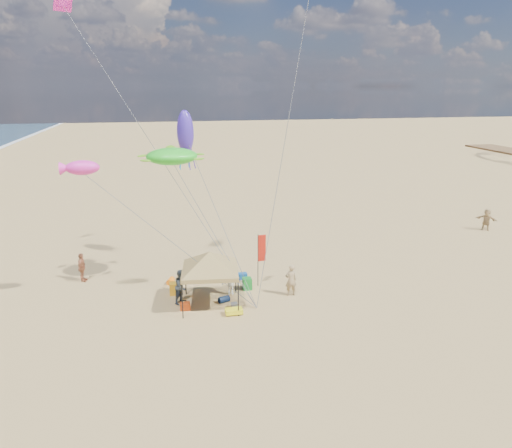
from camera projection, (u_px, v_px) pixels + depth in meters
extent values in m
plane|color=tan|center=(268.00, 312.00, 24.30)|extent=(280.00, 280.00, 0.00)
cylinder|color=black|center=(186.00, 279.00, 26.10)|extent=(0.06, 0.06, 1.91)
cylinder|color=black|center=(236.00, 277.00, 26.35)|extent=(0.06, 0.06, 1.91)
cylinder|color=black|center=(182.00, 302.00, 23.37)|extent=(0.06, 0.06, 1.91)
cylinder|color=black|center=(238.00, 299.00, 23.62)|extent=(0.06, 0.06, 1.91)
cube|color=olive|center=(210.00, 270.00, 24.55)|extent=(3.28, 3.28, 0.23)
pyramid|color=olive|center=(209.00, 252.00, 24.25)|extent=(5.74, 5.74, 0.95)
cylinder|color=black|center=(258.00, 260.00, 27.05)|extent=(0.04, 0.04, 3.25)
cube|color=red|center=(262.00, 248.00, 26.91)|extent=(0.48, 0.06, 1.63)
cube|color=#C43F0F|center=(185.00, 306.00, 24.52)|extent=(0.54, 0.38, 0.38)
cube|color=#114D90|center=(243.00, 276.00, 28.43)|extent=(0.54, 0.38, 0.38)
cylinder|color=#0E1F40|center=(224.00, 299.00, 25.36)|extent=(0.69, 0.54, 0.36)
cylinder|color=orange|center=(171.00, 281.00, 27.74)|extent=(0.54, 0.69, 0.36)
cube|color=#157824|center=(247.00, 284.00, 26.96)|extent=(0.50, 0.50, 0.70)
cube|color=#F8A91B|center=(174.00, 288.00, 26.31)|extent=(0.50, 0.50, 0.70)
cube|color=slate|center=(234.00, 305.00, 24.74)|extent=(0.34, 0.30, 0.28)
cube|color=yellow|center=(234.00, 311.00, 23.99)|extent=(0.90, 0.50, 0.24)
imported|color=tan|center=(291.00, 280.00, 26.00)|extent=(0.71, 0.49, 1.87)
imported|color=#323C44|center=(182.00, 286.00, 25.11)|extent=(1.17, 1.19, 1.93)
imported|color=silver|center=(231.00, 281.00, 26.18)|extent=(1.21, 0.96, 1.64)
imported|color=#AC6642|center=(82.00, 267.00, 27.91)|extent=(0.60, 1.11, 1.80)
imported|color=tan|center=(486.00, 220.00, 37.95)|extent=(1.49, 1.62, 1.81)
ellipsoid|color=green|center=(172.00, 156.00, 25.24)|extent=(3.26, 2.85, 0.94)
ellipsoid|color=#FF31BC|center=(82.00, 168.00, 22.83)|extent=(1.81, 1.20, 0.74)
ellipsoid|color=#4328B1|center=(185.00, 132.00, 28.78)|extent=(1.28, 1.28, 2.74)
cube|color=#ED21A3|center=(63.00, 2.00, 27.23)|extent=(1.21, 1.08, 1.04)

